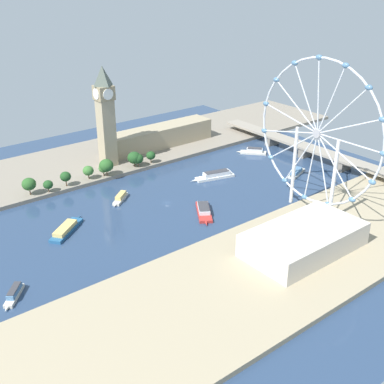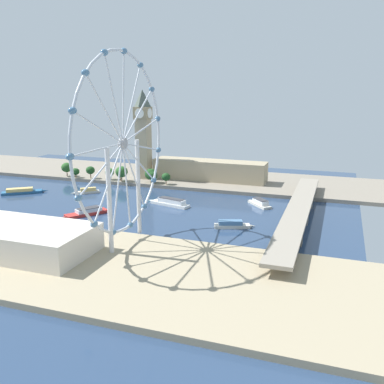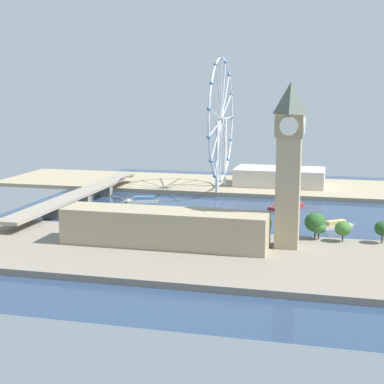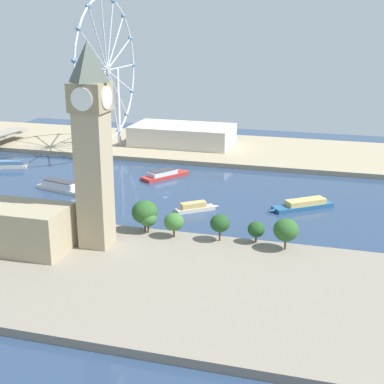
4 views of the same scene
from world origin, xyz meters
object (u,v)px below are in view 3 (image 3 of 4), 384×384
Objects in this scene: parliament_block at (164,228)px; ferris_wheel at (221,121)px; tour_boat_2 at (209,213)px; clock_tower at (289,163)px; tour_boat_1 at (286,205)px; river_bridge at (81,195)px; tour_boat_5 at (104,215)px; tour_boat_7 at (337,225)px; riverside_hall at (280,177)px; tour_boat_3 at (143,200)px.

parliament_block is 1.01× the size of ferris_wheel.
tour_boat_2 is at bearing -173.99° from ferris_wheel.
clock_tower is 2.55× the size of tour_boat_1.
parliament_block is 130.99m from river_bridge.
tour_boat_5 is (-107.69, 54.16, -54.19)m from ferris_wheel.
tour_boat_1 is 1.57× the size of tour_boat_7.
riverside_hall is at bearing 42.47° from tour_boat_1.
clock_tower is 120.53m from tour_boat_1.
clock_tower is at bearing -119.20° from river_bridge.
parliament_block is at bearing -178.57° from ferris_wheel.
riverside_hall is 0.37× the size of river_bridge.
parliament_block is at bearing -178.87° from tour_boat_7.
tour_boat_1 is (124.38, -50.58, -10.07)m from parliament_block.
tour_boat_5 is at bearing 153.30° from ferris_wheel.
riverside_hall is 165.51m from river_bridge.
river_bridge is at bearing 129.39° from riverside_hall.
tour_boat_1 reaches higher than tour_boat_3.
tour_boat_2 is at bearing 132.55° from tour_boat_7.
parliament_block is at bearing 101.58° from clock_tower.
river_bridge is at bearing -179.60° from tour_boat_5.
parliament_block is 4.59× the size of tour_boat_5.
river_bridge reaches higher than tour_boat_1.
tour_boat_7 is at bearing 6.32° from tour_boat_2.
tour_boat_2 is at bearing -97.54° from river_bridge.
parliament_block is 129.37m from tour_boat_3.
tour_boat_1 is at bearing 77.49° from tour_boat_5.
tour_boat_3 is 1.15× the size of tour_boat_5.
riverside_hall is at bearing -54.21° from ferris_wheel.
tour_boat_7 is at bearing 51.50° from tour_boat_5.
tour_boat_1 reaches higher than tour_boat_7.
parliament_block is 3.28× the size of tour_boat_1.
tour_boat_1 is 1.40× the size of tour_boat_5.
tour_boat_7 is at bearing -49.84° from parliament_block.
parliament_block is 1.45× the size of riverside_hall.
tour_boat_3 is at bearing 23.46° from parliament_block.
tour_boat_3 is at bearing 130.60° from tour_boat_5.
parliament_block is (-12.30, 60.03, -33.23)m from clock_tower.
tour_boat_2 is at bearing -3.34° from parliament_block.
ferris_wheel reaches higher than riverside_hall.
ferris_wheel is at bearing 1.43° from parliament_block.
tour_boat_5 is at bearing -137.39° from river_bridge.
ferris_wheel reaches higher than clock_tower.
tour_boat_2 reaches higher than tour_boat_1.
river_bridge is 9.52× the size of tour_boat_7.
riverside_hall reaches higher than tour_boat_7.
riverside_hall is at bearing 102.79° from tour_boat_5.
tour_boat_1 is 62.95m from tour_boat_7.
ferris_wheel reaches higher than river_bridge.
ferris_wheel is 1.43× the size of riverside_hall.
tour_boat_2 is (-86.60, -9.12, -54.01)m from ferris_wheel.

